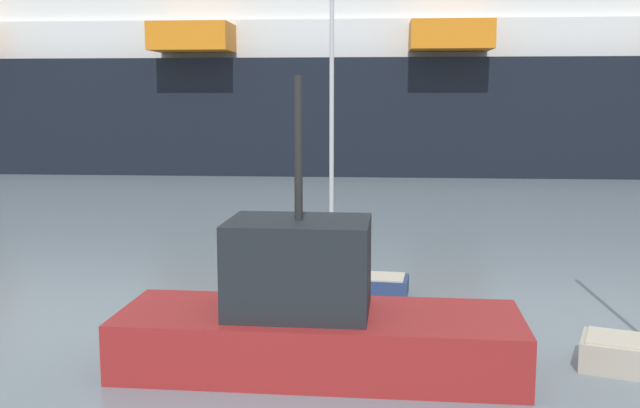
% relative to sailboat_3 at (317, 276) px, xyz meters
% --- Properties ---
extents(sailboat_3, '(4.91, 1.34, 7.95)m').
position_rel_sailboat_3_xyz_m(sailboat_3, '(0.00, 0.00, 0.00)').
color(sailboat_3, navy).
rests_on(sailboat_3, ground_plane).
extents(fishing_boat_1, '(7.67, 2.71, 5.57)m').
position_rel_sailboat_3_xyz_m(fishing_boat_1, '(0.66, -5.70, 0.60)').
color(fishing_boat_1, maroon).
rests_on(fishing_boat_1, ground_plane).
extents(cruise_ship, '(140.04, 26.96, 22.15)m').
position_rel_sailboat_3_xyz_m(cruise_ship, '(12.11, 38.45, 6.61)').
color(cruise_ship, black).
rests_on(cruise_ship, ground_plane).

